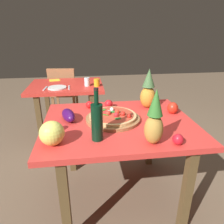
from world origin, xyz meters
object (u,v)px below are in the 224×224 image
tomato_near_board (57,127)px  tomato_beside_pepper (89,105)px  background_table (67,93)px  display_table (119,131)px  eggplant (68,115)px  dinner_plate (57,88)px  pineapple_right (148,91)px  drinking_glass_juice (97,83)px  tomato_by_bottle (178,139)px  napkin_folded (55,80)px  pizza_board (113,119)px  drinking_glass_water (87,82)px  dining_chair (64,91)px  pizza (113,116)px  melon (52,133)px  knife_utensil (69,88)px  fork_utensil (45,88)px  bell_pepper (173,108)px  tomato_at_corner (109,104)px  pineapple_left (154,120)px  wine_bottle (97,121)px

tomato_near_board → tomato_beside_pepper: size_ratio=1.00×
background_table → display_table: bearing=-67.9°
eggplant → dinner_plate: bearing=101.2°
pineapple_right → drinking_glass_juice: 0.90m
tomato_by_bottle → napkin_folded: tomato_by_bottle is taller
pizza_board → drinking_glass_water: (-0.18, 1.07, 0.04)m
pineapple_right → drinking_glass_water: 0.99m
napkin_folded → drinking_glass_juice: bearing=-34.4°
background_table → dining_chair: dining_chair is taller
dinner_plate → pizza: bearing=-61.9°
melon → tomato_by_bottle: (0.78, -0.11, -0.04)m
pizza_board → knife_utensil: 1.09m
fork_utensil → bell_pepper: bearing=-32.4°
bell_pepper → tomato_at_corner: size_ratio=1.34×
dining_chair → pineapple_left: 2.31m
melon → dinner_plate: bearing=94.9°
background_table → dinner_plate: 0.23m
dining_chair → knife_utensil: size_ratio=4.72×
dining_chair → knife_utensil: bearing=106.6°
display_table → melon: bearing=-148.7°
pineapple_right → dinner_plate: (-0.89, 0.77, -0.15)m
bell_pepper → napkin_folded: bearing=130.4°
dinner_plate → wine_bottle: bearing=-73.0°
pineapple_right → melon: pineapple_right is taller
display_table → pineapple_right: 0.48m
dining_chair → melon: size_ratio=5.46×
background_table → bell_pepper: size_ratio=9.21×
tomato_near_board → tomato_by_bottle: bearing=-20.8°
background_table → dinner_plate: (-0.09, -0.17, 0.13)m
tomato_beside_pepper → drinking_glass_water: drinking_glass_water is taller
melon → drinking_glass_water: bearing=79.8°
pineapple_left → melon: pineapple_left is taller
tomato_beside_pepper → fork_utensil: bearing=125.3°
bell_pepper → fork_utensil: bell_pepper is taller
dining_chair → pineapple_right: (0.89, -1.52, 0.41)m
wine_bottle → drinking_glass_juice: 1.33m
display_table → background_table: (-0.49, 1.20, -0.03)m
bell_pepper → tomato_at_corner: (-0.53, 0.20, -0.01)m
knife_utensil → drinking_glass_juice: bearing=1.9°
dining_chair → tomato_by_bottle: 2.38m
wine_bottle → bell_pepper: wine_bottle is taller
dining_chair → tomato_beside_pepper: dining_chair is taller
dining_chair → eggplant: 1.76m
eggplant → fork_utensil: (-0.33, 0.97, -0.04)m
wine_bottle → tomato_at_corner: size_ratio=4.66×
display_table → wine_bottle: size_ratio=3.34×
pineapple_right → fork_utensil: 1.29m
pizza → tomato_beside_pepper: size_ratio=5.75×
display_table → pineapple_left: (0.16, -0.36, 0.25)m
pizza_board → tomato_near_board: 0.44m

